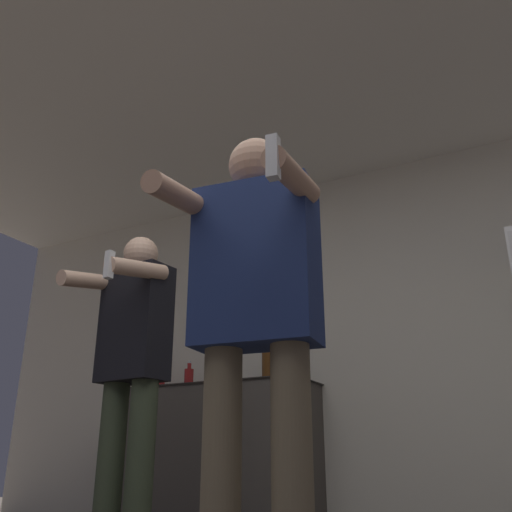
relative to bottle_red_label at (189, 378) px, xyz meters
name	(u,v)px	position (x,y,z in m)	size (l,w,h in m)	color
wall_back	(380,336)	(1.42, 0.24, 0.22)	(7.00, 0.06, 2.55)	beige
ceiling_slab	(295,66)	(1.42, -1.15, 1.52)	(7.00, 3.23, 0.05)	silver
counter	(209,457)	(0.23, -0.05, -0.57)	(1.55, 0.54, 0.97)	#47423D
bottle_red_label	(189,378)	(0.00, 0.00, 0.00)	(0.07, 0.07, 0.22)	maroon
bottle_amber_bourbon	(268,367)	(0.67, 0.00, 0.03)	(0.09, 0.09, 0.31)	#563314
bottle_dark_rum	(160,376)	(-0.27, 0.00, 0.03)	(0.07, 0.07, 0.29)	maroon
person_woman_foreground	(255,304)	(1.58, -1.95, -0.12)	(0.54, 0.55, 1.59)	#75664C
person_man_side	(131,362)	(0.48, -1.25, -0.11)	(0.49, 0.54, 1.65)	#38422D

